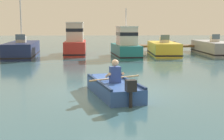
% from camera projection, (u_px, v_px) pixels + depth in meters
% --- Properties ---
extents(ground_plane, '(120.00, 120.00, 0.00)m').
position_uv_depth(ground_plane, '(114.00, 91.00, 11.18)').
color(ground_plane, '#386070').
extents(wooden_dock, '(15.52, 1.64, 1.14)m').
position_uv_depth(wooden_dock, '(214.00, 46.00, 27.85)').
color(wooden_dock, brown).
rests_on(wooden_dock, ground).
extents(rowboat_with_person, '(1.83, 3.70, 1.19)m').
position_uv_depth(rowboat_with_person, '(113.00, 87.00, 10.46)').
color(rowboat_with_person, '#2D519E').
rests_on(rowboat_with_person, ground).
extents(moored_boat_navy, '(2.43, 6.00, 4.55)m').
position_uv_depth(moored_boat_navy, '(22.00, 50.00, 22.87)').
color(moored_boat_navy, '#19234C').
rests_on(moored_boat_navy, ground).
extents(moored_boat_red, '(1.71, 4.67, 2.50)m').
position_uv_depth(moored_boat_red, '(75.00, 43.00, 24.46)').
color(moored_boat_red, '#B72D28').
rests_on(moored_boat_red, ground).
extents(moored_boat_teal, '(2.01, 4.59, 3.44)m').
position_uv_depth(moored_boat_teal, '(126.00, 46.00, 22.78)').
color(moored_boat_teal, '#1E727A').
rests_on(moored_boat_teal, ground).
extents(moored_boat_yellow, '(2.08, 4.97, 1.56)m').
position_uv_depth(moored_boat_yellow, '(163.00, 49.00, 24.22)').
color(moored_boat_yellow, gold).
rests_on(moored_boat_yellow, ground).
extents(moored_boat_grey, '(1.82, 6.07, 1.58)m').
position_uv_depth(moored_boat_grey, '(212.00, 48.00, 25.20)').
color(moored_boat_grey, gray).
rests_on(moored_boat_grey, ground).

